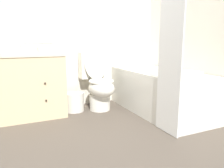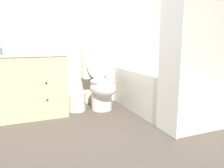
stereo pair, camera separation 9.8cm
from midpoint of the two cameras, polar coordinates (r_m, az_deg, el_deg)
ground_plane at (r=1.93m, az=6.35°, el=-19.17°), size 14.00×14.00×0.00m
wall_back at (r=3.38m, az=-10.24°, el=15.67°), size 8.00×0.06×2.50m
wall_right at (r=3.20m, az=18.92°, el=15.51°), size 0.05×2.81×2.50m
vanity_cabinet at (r=3.02m, az=-22.71°, el=-0.31°), size 0.98×0.56×0.82m
sink_faucet at (r=3.16m, az=-23.46°, el=8.10°), size 0.14×0.12×0.12m
toilet at (r=3.15m, az=-4.49°, el=0.32°), size 0.40×0.66×0.87m
bathtub at (r=3.10m, az=11.20°, el=-1.87°), size 0.71×1.60×0.57m
shower_curtain at (r=2.29m, az=13.85°, el=9.98°), size 0.01×0.36×1.87m
wastebasket at (r=3.14m, az=-10.72°, el=-4.64°), size 0.27×0.27×0.26m
tissue_box at (r=3.12m, az=-18.60°, el=8.49°), size 0.11×0.14×0.10m
soap_dispenser at (r=3.01m, az=-15.59°, el=9.14°), size 0.06×0.06×0.16m
bath_towel_folded at (r=2.51m, az=17.19°, el=2.28°), size 0.36×0.22×0.08m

